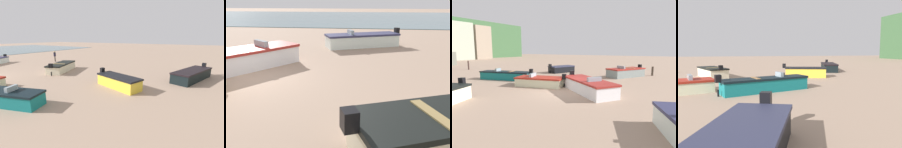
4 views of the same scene
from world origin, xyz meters
TOP-DOWN VIEW (x-y plane):
  - ground_plane at (0.00, 0.00)m, footprint 160.00×160.00m
  - tidal_water at (0.00, -36.00)m, footprint 80.00×36.00m
  - boat_white_0 at (0.97, -1.64)m, footprint 4.32×5.08m
  - boat_white_3 at (-4.23, -7.74)m, footprint 5.13×3.37m

SIDE VIEW (x-z plane):
  - ground_plane at x=0.00m, z-range 0.00..0.00m
  - tidal_water at x=0.00m, z-range 0.00..0.06m
  - boat_white_3 at x=-4.23m, z-range -0.15..1.04m
  - boat_white_0 at x=0.97m, z-range -0.15..1.09m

